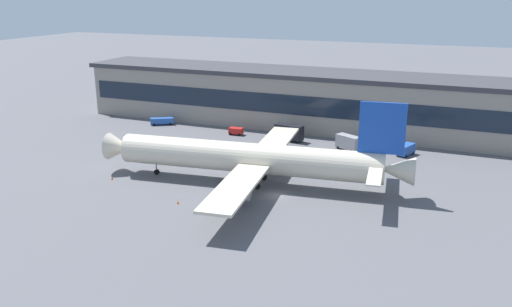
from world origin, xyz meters
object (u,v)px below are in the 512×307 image
at_px(catering_truck, 289,132).
at_px(airliner, 253,158).
at_px(traffic_cone_0, 112,178).
at_px(belt_loader, 163,121).
at_px(stair_truck, 349,142).
at_px(crew_van, 406,149).
at_px(traffic_cone_1, 178,202).
at_px(baggage_tug, 236,131).

bearing_deg(catering_truck, airliner, -84.09).
xyz_separation_m(airliner, traffic_cone_0, (-27.05, -8.56, -4.98)).
relative_size(belt_loader, stair_truck, 1.01).
distance_m(belt_loader, crew_van, 67.25).
bearing_deg(crew_van, catering_truck, 177.27).
bearing_deg(catering_truck, stair_truck, -8.38).
relative_size(traffic_cone_0, traffic_cone_1, 1.03).
distance_m(baggage_tug, stair_truck, 30.61).
distance_m(catering_truck, traffic_cone_1, 46.62).
bearing_deg(traffic_cone_0, crew_van, 36.70).
distance_m(airliner, baggage_tug, 37.16).
distance_m(belt_loader, traffic_cone_1, 58.86).
xyz_separation_m(traffic_cone_0, traffic_cone_1, (18.61, -5.86, -0.01)).
relative_size(stair_truck, traffic_cone_0, 11.06).
bearing_deg(belt_loader, traffic_cone_1, -55.46).
distance_m(airliner, crew_van, 39.85).
height_order(baggage_tug, crew_van, crew_van).
bearing_deg(crew_van, belt_loader, 176.98).
bearing_deg(traffic_cone_1, baggage_tug, 101.90).
xyz_separation_m(catering_truck, traffic_cone_0, (-23.75, -40.43, -2.00)).
xyz_separation_m(catering_truck, traffic_cone_1, (-5.13, -46.30, -2.01)).
xyz_separation_m(crew_van, stair_truck, (-13.10, -0.93, 0.52)).
xyz_separation_m(airliner, belt_loader, (-41.80, 34.05, -4.12)).
height_order(traffic_cone_0, traffic_cone_1, traffic_cone_0).
relative_size(airliner, baggage_tug, 16.77).
bearing_deg(catering_truck, belt_loader, 176.75).
bearing_deg(baggage_tug, crew_van, -2.10).
xyz_separation_m(airliner, stair_truck, (12.25, 29.58, -3.29)).
bearing_deg(baggage_tug, stair_truck, -4.74).
distance_m(belt_loader, stair_truck, 54.24).
xyz_separation_m(stair_truck, traffic_cone_1, (-20.69, -44.01, -1.70)).
height_order(airliner, catering_truck, airliner).
bearing_deg(airliner, stair_truck, 67.50).
height_order(belt_loader, stair_truck, stair_truck).
relative_size(belt_loader, crew_van, 1.16).
xyz_separation_m(baggage_tug, stair_truck, (30.50, -2.53, 0.89)).
distance_m(airliner, stair_truck, 32.19).
bearing_deg(traffic_cone_1, stair_truck, 64.82).
bearing_deg(catering_truck, crew_van, -2.73).
relative_size(airliner, crew_van, 10.92).
bearing_deg(traffic_cone_1, catering_truck, 83.67).
xyz_separation_m(crew_van, catering_truck, (-28.66, 1.37, 0.83)).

